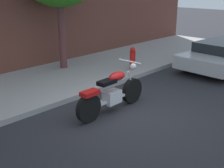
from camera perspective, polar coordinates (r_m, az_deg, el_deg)
ground_plane at (r=7.34m, az=4.11°, el=-5.81°), size 60.00×60.00×0.00m
sidewalk at (r=9.68m, az=-11.75°, el=0.42°), size 20.21×3.36×0.14m
motorcycle at (r=7.32m, az=-0.04°, el=-1.84°), size 2.25×0.70×1.17m
fire_hydrant at (r=10.65m, az=3.91°, el=4.61°), size 0.20×0.20×0.91m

